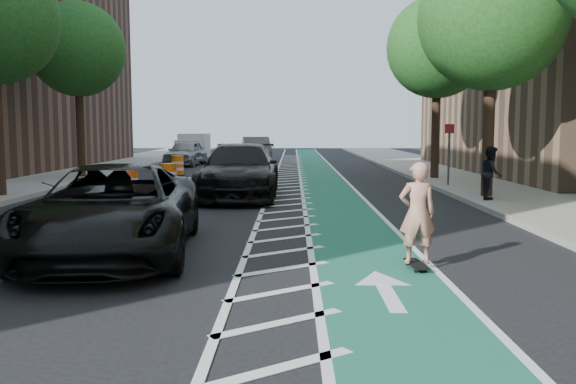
{
  "coord_description": "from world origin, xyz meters",
  "views": [
    {
      "loc": [
        1.67,
        -11.25,
        2.32
      ],
      "look_at": [
        1.57,
        0.37,
        1.1
      ],
      "focal_mm": 38.0,
      "sensor_mm": 36.0,
      "label": 1
    }
  ],
  "objects_px": {
    "suv_far": "(240,171)",
    "skateboarder": "(417,213)",
    "suv_near": "(114,210)",
    "barrel_a": "(130,185)"
  },
  "relations": [
    {
      "from": "skateboarder",
      "to": "suv_near",
      "type": "height_order",
      "value": "skateboarder"
    },
    {
      "from": "suv_near",
      "to": "skateboarder",
      "type": "bearing_deg",
      "value": -17.1
    },
    {
      "from": "suv_near",
      "to": "suv_far",
      "type": "distance_m",
      "value": 9.38
    },
    {
      "from": "skateboarder",
      "to": "barrel_a",
      "type": "relative_size",
      "value": 1.81
    },
    {
      "from": "suv_near",
      "to": "suv_far",
      "type": "relative_size",
      "value": 0.96
    },
    {
      "from": "suv_far",
      "to": "suv_near",
      "type": "bearing_deg",
      "value": -99.41
    },
    {
      "from": "skateboarder",
      "to": "suv_near",
      "type": "bearing_deg",
      "value": -15.36
    },
    {
      "from": "suv_far",
      "to": "skateboarder",
      "type": "bearing_deg",
      "value": -70.13
    },
    {
      "from": "barrel_a",
      "to": "skateboarder",
      "type": "bearing_deg",
      "value": -54.13
    },
    {
      "from": "skateboarder",
      "to": "suv_near",
      "type": "distance_m",
      "value": 5.4
    }
  ]
}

